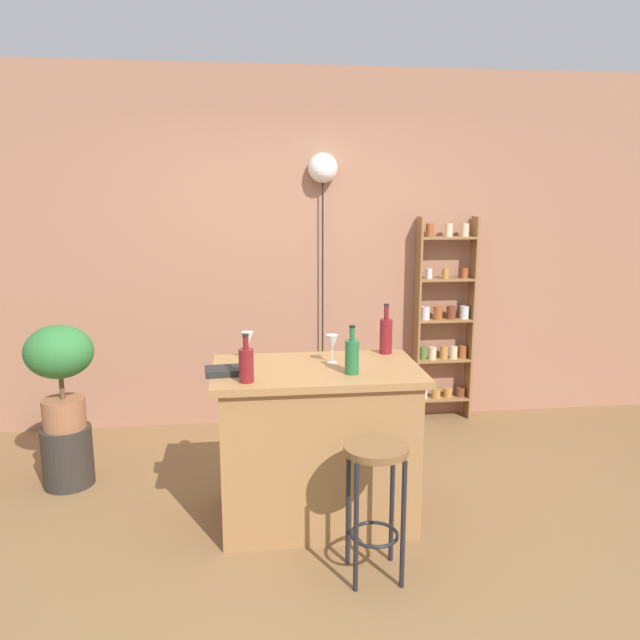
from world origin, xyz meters
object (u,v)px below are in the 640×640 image
bottle_soda_blue (386,335)px  bottle_sauce_amber (352,356)px  wine_glass_center (248,340)px  cookbook (225,371)px  wine_glass_left (332,343)px  plant_stool (68,456)px  bar_stool (375,481)px  potted_plant (60,365)px  spice_shelf (444,322)px  bottle_vinegar (246,364)px  pendant_globe_light (323,171)px

bottle_soda_blue → bottle_sauce_amber: bearing=-124.3°
wine_glass_center → cookbook: size_ratio=0.78×
wine_glass_left → plant_stool: bearing=162.6°
wine_glass_center → bottle_soda_blue: bearing=3.1°
wine_glass_left → cookbook: 0.63m
bottle_soda_blue → bar_stool: bearing=-105.5°
bar_stool → plant_stool: 2.15m
potted_plant → bottle_sauce_amber: size_ratio=2.51×
bottle_sauce_amber → cookbook: 0.68m
plant_stool → spice_shelf: bearing=18.1°
potted_plant → spice_shelf: bearing=18.1°
bottle_sauce_amber → wine_glass_left: size_ratio=1.62×
bar_stool → plant_stool: bearing=145.7°
wine_glass_left → cookbook: bearing=-165.6°
bottle_sauce_amber → bottle_vinegar: bottle_sauce_amber is taller
bar_stool → wine_glass_left: 0.86m
bar_stool → pendant_globe_light: bearing=89.6°
bottle_vinegar → wine_glass_left: size_ratio=1.54×
wine_glass_center → cookbook: 0.33m
pendant_globe_light → wine_glass_center: bearing=-114.6°
potted_plant → wine_glass_left: bearing=-17.4°
plant_stool → potted_plant: size_ratio=0.58×
bottle_soda_blue → wine_glass_center: 0.83m
bottle_soda_blue → cookbook: size_ratio=1.44×
wine_glass_left → wine_glass_center: bearing=164.2°
bottle_sauce_amber → bottle_soda_blue: (0.28, 0.41, 0.01)m
potted_plant → cookbook: size_ratio=3.17×
wine_glass_left → bottle_vinegar: bearing=-147.4°
bottle_sauce_amber → bottle_vinegar: 0.57m
bottle_vinegar → cookbook: bearing=126.0°
bottle_soda_blue → bottle_vinegar: bearing=-149.8°
cookbook → bar_stool: bearing=-41.3°
spice_shelf → wine_glass_left: size_ratio=10.21×
bottle_sauce_amber → bottle_soda_blue: bearing=55.7°
bottle_vinegar → pendant_globe_light: 2.13m
potted_plant → bottle_sauce_amber: bearing=-23.4°
bottle_vinegar → cookbook: (-0.11, 0.16, -0.08)m
bar_stool → bottle_soda_blue: (0.24, 0.86, 0.52)m
bar_stool → potted_plant: (-1.76, 1.20, 0.31)m
bar_stool → bottle_vinegar: (-0.60, 0.37, 0.50)m
bar_stool → spice_shelf: (1.01, 2.10, 0.32)m
spice_shelf → potted_plant: (-2.77, -0.91, -0.02)m
bar_stool → bottle_sauce_amber: size_ratio=2.56×
cookbook → pendant_globe_light: (0.73, 1.61, 1.10)m
bottle_vinegar → wine_glass_center: 0.45m
plant_stool → potted_plant: 0.61m
cookbook → pendant_globe_light: pendant_globe_light is taller
plant_stool → bottle_soda_blue: (1.99, -0.34, 0.82)m
cookbook → spice_shelf: bearing=37.4°
spice_shelf → bottle_sauce_amber: (-1.06, -1.65, 0.18)m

